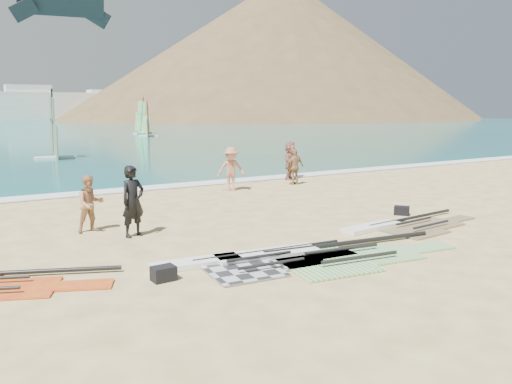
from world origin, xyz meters
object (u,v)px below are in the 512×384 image
person_wetsuit (133,201)px  beachgoer_back (295,167)px  beachgoer_left (90,204)px  rig_grey (242,263)px  gear_bag_far (402,211)px  rig_orange (403,226)px  rig_green (323,255)px  gear_bag_near (163,273)px  beachgoer_mid (231,169)px  beachgoer_right (290,160)px

person_wetsuit → beachgoer_back: bearing=10.7°
beachgoer_left → beachgoer_back: beachgoer_back is taller
rig_grey → gear_bag_far: gear_bag_far is taller
beachgoer_back → rig_orange: bearing=73.5°
rig_green → gear_bag_near: gear_bag_near is taller
person_wetsuit → gear_bag_far: bearing=-31.8°
beachgoer_back → beachgoer_mid: bearing=-1.3°
beachgoer_left → rig_green: bearing=-58.1°
rig_grey → beachgoer_back: beachgoer_back is taller
rig_grey → rig_green: 2.04m
rig_green → gear_bag_near: (-3.92, 0.37, 0.10)m
person_wetsuit → beachgoer_right: size_ratio=1.05×
gear_bag_far → rig_green: bearing=-155.5°
beachgoer_left → beachgoer_mid: 8.13m
rig_grey → gear_bag_far: 7.53m
rig_orange → beachgoer_left: beachgoer_left is taller
person_wetsuit → beachgoer_mid: person_wetsuit is taller
gear_bag_far → person_wetsuit: person_wetsuit is taller
beachgoer_mid → beachgoer_back: beachgoer_mid is taller
rig_green → beachgoer_mid: (2.67, 9.69, 0.91)m
gear_bag_near → rig_green: bearing=-5.4°
rig_green → beachgoer_left: size_ratio=3.69×
beachgoer_back → beachgoer_right: beachgoer_right is taller
rig_grey → rig_orange: bearing=10.9°
rig_grey → rig_orange: (5.96, 0.65, -0.00)m
gear_bag_far → beachgoer_left: beachgoer_left is taller
beachgoer_right → rig_grey: bearing=-164.9°
rig_orange → beachgoer_right: beachgoer_right is taller
rig_orange → gear_bag_near: size_ratio=10.29×
rig_orange → gear_bag_far: (1.31, 1.30, 0.10)m
gear_bag_far → person_wetsuit: size_ratio=0.25×
gear_bag_near → beachgoer_back: (10.01, 9.41, 0.68)m
rig_green → gear_bag_far: gear_bag_far is taller
rig_green → beachgoer_mid: size_ratio=3.21×
rig_orange → person_wetsuit: bearing=151.7°
beachgoer_left → beachgoer_right: 12.63m
rig_grey → gear_bag_near: bearing=-172.9°
person_wetsuit → beachgoer_left: person_wetsuit is taller
beachgoer_left → beachgoer_mid: bearing=25.7°
person_wetsuit → beachgoer_left: 1.47m
gear_bag_far → beachgoer_left: size_ratio=0.30×
rig_orange → beachgoer_mid: size_ratio=2.58×
gear_bag_near → person_wetsuit: (0.59, 3.88, 0.85)m
beachgoer_back → rig_grey: bearing=46.3°
gear_bag_near → beachgoer_right: bearing=45.3°
rig_green → gear_bag_far: (5.28, 2.41, 0.10)m
rig_grey → beachgoer_right: (8.90, 10.88, 0.91)m
rig_green → beachgoer_left: (-4.23, 5.39, 0.78)m
rig_green → gear_bag_far: 5.80m
rig_orange → person_wetsuit: size_ratio=2.47×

